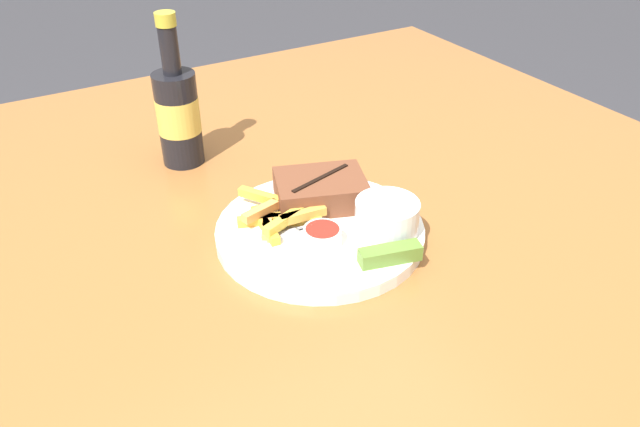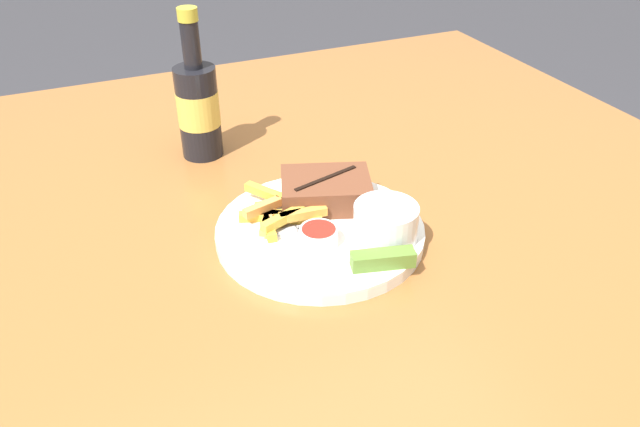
{
  "view_description": "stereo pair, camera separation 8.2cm",
  "coord_description": "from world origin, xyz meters",
  "px_view_note": "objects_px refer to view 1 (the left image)",
  "views": [
    {
      "loc": [
        -0.35,
        -0.59,
        1.26
      ],
      "look_at": [
        0.0,
        0.0,
        0.81
      ],
      "focal_mm": 35.0,
      "sensor_mm": 36.0,
      "label": 1
    },
    {
      "loc": [
        -0.27,
        -0.62,
        1.26
      ],
      "look_at": [
        0.0,
        0.0,
        0.81
      ],
      "focal_mm": 35.0,
      "sensor_mm": 36.0,
      "label": 2
    }
  ],
  "objects_px": {
    "knife_utensil": "(306,213)",
    "dinner_plate": "(320,232)",
    "dipping_sauce_cup": "(322,235)",
    "coleslaw_cup": "(387,216)",
    "beer_bottle": "(178,113)",
    "pickle_spear": "(390,254)",
    "steak_portion": "(321,190)",
    "fork_utensil": "(269,238)"
  },
  "relations": [
    {
      "from": "dipping_sauce_cup",
      "to": "beer_bottle",
      "type": "height_order",
      "value": "beer_bottle"
    },
    {
      "from": "coleslaw_cup",
      "to": "dipping_sauce_cup",
      "type": "bearing_deg",
      "value": 166.12
    },
    {
      "from": "steak_portion",
      "to": "coleslaw_cup",
      "type": "relative_size",
      "value": 1.77
    },
    {
      "from": "beer_bottle",
      "to": "coleslaw_cup",
      "type": "bearing_deg",
      "value": -67.14
    },
    {
      "from": "dipping_sauce_cup",
      "to": "fork_utensil",
      "type": "xyz_separation_m",
      "value": [
        -0.05,
        0.04,
        -0.01
      ]
    },
    {
      "from": "coleslaw_cup",
      "to": "knife_utensil",
      "type": "distance_m",
      "value": 0.11
    },
    {
      "from": "dinner_plate",
      "to": "pickle_spear",
      "type": "height_order",
      "value": "pickle_spear"
    },
    {
      "from": "knife_utensil",
      "to": "beer_bottle",
      "type": "xyz_separation_m",
      "value": [
        -0.08,
        0.26,
        0.06
      ]
    },
    {
      "from": "pickle_spear",
      "to": "knife_utensil",
      "type": "xyz_separation_m",
      "value": [
        -0.04,
        0.14,
        -0.01
      ]
    },
    {
      "from": "coleslaw_cup",
      "to": "pickle_spear",
      "type": "xyz_separation_m",
      "value": [
        -0.03,
        -0.05,
        -0.02
      ]
    },
    {
      "from": "dinner_plate",
      "to": "steak_portion",
      "type": "distance_m",
      "value": 0.07
    },
    {
      "from": "dinner_plate",
      "to": "dipping_sauce_cup",
      "type": "distance_m",
      "value": 0.05
    },
    {
      "from": "coleslaw_cup",
      "to": "pickle_spear",
      "type": "relative_size",
      "value": 1.03
    },
    {
      "from": "beer_bottle",
      "to": "knife_utensil",
      "type": "bearing_deg",
      "value": -73.19
    },
    {
      "from": "pickle_spear",
      "to": "knife_utensil",
      "type": "bearing_deg",
      "value": 105.11
    },
    {
      "from": "steak_portion",
      "to": "knife_utensil",
      "type": "distance_m",
      "value": 0.04
    },
    {
      "from": "coleslaw_cup",
      "to": "fork_utensil",
      "type": "bearing_deg",
      "value": 155.42
    },
    {
      "from": "knife_utensil",
      "to": "dinner_plate",
      "type": "bearing_deg",
      "value": -163.26
    },
    {
      "from": "coleslaw_cup",
      "to": "knife_utensil",
      "type": "relative_size",
      "value": 0.5
    },
    {
      "from": "knife_utensil",
      "to": "beer_bottle",
      "type": "relative_size",
      "value": 0.69
    },
    {
      "from": "dipping_sauce_cup",
      "to": "coleslaw_cup",
      "type": "bearing_deg",
      "value": -13.88
    },
    {
      "from": "dinner_plate",
      "to": "dipping_sauce_cup",
      "type": "height_order",
      "value": "dipping_sauce_cup"
    },
    {
      "from": "coleslaw_cup",
      "to": "fork_utensil",
      "type": "distance_m",
      "value": 0.15
    },
    {
      "from": "dinner_plate",
      "to": "coleslaw_cup",
      "type": "bearing_deg",
      "value": -40.29
    },
    {
      "from": "knife_utensil",
      "to": "beer_bottle",
      "type": "distance_m",
      "value": 0.28
    },
    {
      "from": "dinner_plate",
      "to": "dipping_sauce_cup",
      "type": "bearing_deg",
      "value": -115.89
    },
    {
      "from": "steak_portion",
      "to": "dipping_sauce_cup",
      "type": "distance_m",
      "value": 0.1
    },
    {
      "from": "steak_portion",
      "to": "dipping_sauce_cup",
      "type": "height_order",
      "value": "steak_portion"
    },
    {
      "from": "steak_portion",
      "to": "beer_bottle",
      "type": "xyz_separation_m",
      "value": [
        -0.11,
        0.24,
        0.05
      ]
    },
    {
      "from": "knife_utensil",
      "to": "fork_utensil",
      "type": "bearing_deg",
      "value": 122.55
    },
    {
      "from": "steak_portion",
      "to": "fork_utensil",
      "type": "bearing_deg",
      "value": -156.35
    },
    {
      "from": "pickle_spear",
      "to": "beer_bottle",
      "type": "height_order",
      "value": "beer_bottle"
    },
    {
      "from": "dinner_plate",
      "to": "dipping_sauce_cup",
      "type": "xyz_separation_m",
      "value": [
        -0.02,
        -0.04,
        0.02
      ]
    },
    {
      "from": "dipping_sauce_cup",
      "to": "fork_utensil",
      "type": "bearing_deg",
      "value": 142.04
    },
    {
      "from": "steak_portion",
      "to": "pickle_spear",
      "type": "height_order",
      "value": "steak_portion"
    },
    {
      "from": "beer_bottle",
      "to": "pickle_spear",
      "type": "bearing_deg",
      "value": -73.78
    },
    {
      "from": "steak_portion",
      "to": "fork_utensil",
      "type": "distance_m",
      "value": 0.11
    },
    {
      "from": "coleslaw_cup",
      "to": "knife_utensil",
      "type": "bearing_deg",
      "value": 127.85
    },
    {
      "from": "coleslaw_cup",
      "to": "beer_bottle",
      "type": "xyz_separation_m",
      "value": [
        -0.15,
        0.35,
        0.04
      ]
    },
    {
      "from": "coleslaw_cup",
      "to": "beer_bottle",
      "type": "distance_m",
      "value": 0.39
    },
    {
      "from": "dinner_plate",
      "to": "beer_bottle",
      "type": "distance_m",
      "value": 0.32
    },
    {
      "from": "pickle_spear",
      "to": "knife_utensil",
      "type": "relative_size",
      "value": 0.49
    }
  ]
}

